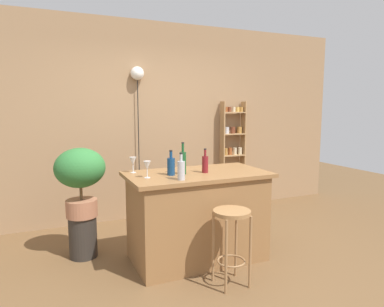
{
  "coord_description": "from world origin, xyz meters",
  "views": [
    {
      "loc": [
        -1.46,
        -2.91,
        1.61
      ],
      "look_at": [
        0.05,
        0.55,
        1.1
      ],
      "focal_mm": 32.36,
      "sensor_mm": 36.0,
      "label": 1
    }
  ],
  "objects_px": {
    "wine_glass_left": "(133,161)",
    "wine_glass_center": "(147,166)",
    "bottle_wine_red": "(181,170)",
    "bar_stool": "(232,230)",
    "potted_plant": "(80,174)",
    "bottle_spirits_clear": "(183,162)",
    "spice_shelf": "(233,153)",
    "plant_stool": "(83,237)",
    "bottle_soda_blue": "(171,166)",
    "bottle_vinegar": "(205,164)",
    "pendant_globe_light": "(137,77)"
  },
  "relations": [
    {
      "from": "wine_glass_left",
      "to": "wine_glass_center",
      "type": "distance_m",
      "value": 0.32
    },
    {
      "from": "bottle_wine_red",
      "to": "bar_stool",
      "type": "bearing_deg",
      "value": -46.71
    },
    {
      "from": "potted_plant",
      "to": "bottle_spirits_clear",
      "type": "bearing_deg",
      "value": -29.72
    },
    {
      "from": "spice_shelf",
      "to": "plant_stool",
      "type": "xyz_separation_m",
      "value": [
        -2.41,
        -0.98,
        -0.65
      ]
    },
    {
      "from": "spice_shelf",
      "to": "bottle_spirits_clear",
      "type": "relative_size",
      "value": 5.2
    },
    {
      "from": "bottle_soda_blue",
      "to": "bottle_vinegar",
      "type": "bearing_deg",
      "value": -2.84
    },
    {
      "from": "bottle_soda_blue",
      "to": "plant_stool",
      "type": "bearing_deg",
      "value": 146.48
    },
    {
      "from": "plant_stool",
      "to": "bottle_vinegar",
      "type": "relative_size",
      "value": 1.79
    },
    {
      "from": "bottle_vinegar",
      "to": "wine_glass_left",
      "type": "distance_m",
      "value": 0.75
    },
    {
      "from": "bar_stool",
      "to": "bottle_spirits_clear",
      "type": "xyz_separation_m",
      "value": [
        -0.22,
        0.61,
        0.54
      ]
    },
    {
      "from": "bottle_soda_blue",
      "to": "bottle_wine_red",
      "type": "relative_size",
      "value": 0.98
    },
    {
      "from": "bar_stool",
      "to": "bottle_soda_blue",
      "type": "bearing_deg",
      "value": 119.61
    },
    {
      "from": "potted_plant",
      "to": "wine_glass_left",
      "type": "relative_size",
      "value": 4.48
    },
    {
      "from": "bottle_spirits_clear",
      "to": "plant_stool",
      "type": "bearing_deg",
      "value": 150.28
    },
    {
      "from": "bottle_vinegar",
      "to": "bottle_wine_red",
      "type": "distance_m",
      "value": 0.43
    },
    {
      "from": "wine_glass_left",
      "to": "potted_plant",
      "type": "bearing_deg",
      "value": 152.58
    },
    {
      "from": "bar_stool",
      "to": "wine_glass_left",
      "type": "height_order",
      "value": "wine_glass_left"
    },
    {
      "from": "pendant_globe_light",
      "to": "spice_shelf",
      "type": "bearing_deg",
      "value": -1.23
    },
    {
      "from": "spice_shelf",
      "to": "plant_stool",
      "type": "relative_size",
      "value": 3.75
    },
    {
      "from": "wine_glass_left",
      "to": "bottle_wine_red",
      "type": "bearing_deg",
      "value": -58.74
    },
    {
      "from": "wine_glass_center",
      "to": "bottle_vinegar",
      "type": "bearing_deg",
      "value": 1.38
    },
    {
      "from": "potted_plant",
      "to": "bottle_spirits_clear",
      "type": "distance_m",
      "value": 1.1
    },
    {
      "from": "potted_plant",
      "to": "bottle_vinegar",
      "type": "xyz_separation_m",
      "value": [
        1.18,
        -0.56,
        0.12
      ]
    },
    {
      "from": "bottle_soda_blue",
      "to": "wine_glass_left",
      "type": "xyz_separation_m",
      "value": [
        -0.31,
        0.28,
        0.02
      ]
    },
    {
      "from": "bottle_vinegar",
      "to": "bottle_spirits_clear",
      "type": "xyz_separation_m",
      "value": [
        -0.24,
        0.02,
        0.03
      ]
    },
    {
      "from": "bottle_wine_red",
      "to": "wine_glass_left",
      "type": "xyz_separation_m",
      "value": [
        -0.32,
        0.53,
        0.02
      ]
    },
    {
      "from": "bottle_spirits_clear",
      "to": "pendant_globe_light",
      "type": "height_order",
      "value": "pendant_globe_light"
    },
    {
      "from": "bottle_vinegar",
      "to": "bottle_spirits_clear",
      "type": "height_order",
      "value": "bottle_spirits_clear"
    },
    {
      "from": "bar_stool",
      "to": "bottle_vinegar",
      "type": "xyz_separation_m",
      "value": [
        0.02,
        0.59,
        0.51
      ]
    },
    {
      "from": "spice_shelf",
      "to": "bottle_soda_blue",
      "type": "bearing_deg",
      "value": -136.37
    },
    {
      "from": "bar_stool",
      "to": "plant_stool",
      "type": "relative_size",
      "value": 1.55
    },
    {
      "from": "bottle_spirits_clear",
      "to": "wine_glass_center",
      "type": "distance_m",
      "value": 0.39
    },
    {
      "from": "plant_stool",
      "to": "bottle_wine_red",
      "type": "bearing_deg",
      "value": -43.86
    },
    {
      "from": "bottle_wine_red",
      "to": "pendant_globe_light",
      "type": "bearing_deg",
      "value": 87.5
    },
    {
      "from": "spice_shelf",
      "to": "plant_stool",
      "type": "distance_m",
      "value": 2.69
    },
    {
      "from": "bottle_vinegar",
      "to": "spice_shelf",
      "type": "bearing_deg",
      "value": 51.41
    },
    {
      "from": "bottle_soda_blue",
      "to": "bottle_wine_red",
      "type": "height_order",
      "value": "bottle_wine_red"
    },
    {
      "from": "bar_stool",
      "to": "wine_glass_center",
      "type": "bearing_deg",
      "value": 136.19
    },
    {
      "from": "spice_shelf",
      "to": "pendant_globe_light",
      "type": "distance_m",
      "value": 1.89
    },
    {
      "from": "potted_plant",
      "to": "wine_glass_center",
      "type": "distance_m",
      "value": 0.81
    },
    {
      "from": "potted_plant",
      "to": "wine_glass_center",
      "type": "relative_size",
      "value": 4.48
    },
    {
      "from": "bottle_spirits_clear",
      "to": "bottle_wine_red",
      "type": "xyz_separation_m",
      "value": [
        -0.12,
        -0.25,
        -0.03
      ]
    },
    {
      "from": "bar_stool",
      "to": "pendant_globe_light",
      "type": "relative_size",
      "value": 0.32
    },
    {
      "from": "plant_stool",
      "to": "bottle_spirits_clear",
      "type": "distance_m",
      "value": 1.37
    },
    {
      "from": "bottle_soda_blue",
      "to": "wine_glass_left",
      "type": "bearing_deg",
      "value": 138.3
    },
    {
      "from": "spice_shelf",
      "to": "bottle_soda_blue",
      "type": "xyz_separation_m",
      "value": [
        -1.6,
        -1.52,
        0.15
      ]
    },
    {
      "from": "bottle_wine_red",
      "to": "bottle_soda_blue",
      "type": "bearing_deg",
      "value": 91.82
    },
    {
      "from": "plant_stool",
      "to": "bottle_spirits_clear",
      "type": "height_order",
      "value": "bottle_spirits_clear"
    },
    {
      "from": "bar_stool",
      "to": "bottle_spirits_clear",
      "type": "relative_size",
      "value": 2.15
    },
    {
      "from": "bottle_spirits_clear",
      "to": "pendant_globe_light",
      "type": "distance_m",
      "value": 1.83
    }
  ]
}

